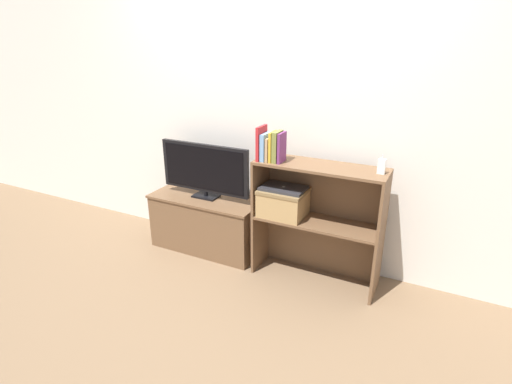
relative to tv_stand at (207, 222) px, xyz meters
The scene contains 15 objects.
ground_plane 0.60m from the tv_stand, 22.00° to the right, with size 16.00×16.00×0.00m, color brown.
wall_back 1.11m from the tv_stand, 25.30° to the left, with size 10.00×0.05×2.40m.
tv_stand is the anchor object (origin of this frame).
tv 0.50m from the tv_stand, 90.00° to the right, with size 0.83×0.14×0.47m.
bookshelf_lower_tier 1.02m from the tv_stand, ahead, with size 0.96×0.32×0.50m.
bookshelf_upper_tier 1.15m from the tv_stand, ahead, with size 0.96×0.32×0.44m.
book_crimson 1.01m from the tv_stand, 10.20° to the right, with size 0.02×0.15×0.25m.
book_skyblue 1.01m from the tv_stand, ahead, with size 0.03×0.14×0.20m.
book_tan 1.02m from the tv_stand, ahead, with size 0.02×0.12×0.17m.
book_mustard 1.05m from the tv_stand, ahead, with size 0.02×0.12×0.22m.
book_olive 1.08m from the tv_stand, ahead, with size 0.04×0.13×0.22m.
book_plum 1.10m from the tv_stand, ahead, with size 0.02×0.13×0.22m.
baby_monitor 1.62m from the tv_stand, ahead, with size 0.05×0.04×0.13m.
storage_basket_left 0.84m from the tv_stand, ahead, with size 0.35×0.28×0.21m.
laptop 0.89m from the tv_stand, ahead, with size 0.33×0.22×0.02m.
Camera 1 is at (1.32, -2.47, 1.79)m, focal length 28.00 mm.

